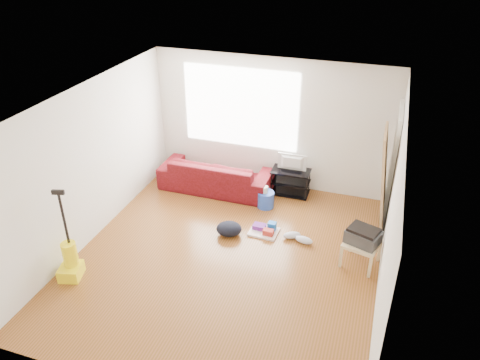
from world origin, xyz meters
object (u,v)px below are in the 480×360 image
(backpack, at_px, (229,235))
(tv_stand, at_px, (290,182))
(sofa, at_px, (216,188))
(side_table, at_px, (362,246))
(vacuum, at_px, (70,261))
(cleaning_tray, at_px, (265,230))
(bucket, at_px, (266,206))

(backpack, bearing_deg, tv_stand, 53.64)
(sofa, xyz_separation_m, side_table, (2.86, -1.44, 0.33))
(tv_stand, distance_m, backpack, 1.77)
(tv_stand, distance_m, vacuum, 4.13)
(cleaning_tray, distance_m, vacuum, 3.06)
(sofa, relative_size, tv_stand, 2.97)
(cleaning_tray, bearing_deg, side_table, -11.56)
(sofa, bearing_deg, cleaning_tray, 139.22)
(bucket, bearing_deg, cleaning_tray, -75.19)
(bucket, distance_m, vacuum, 3.48)
(sofa, height_order, backpack, sofa)
(cleaning_tray, distance_m, backpack, 0.60)
(bucket, bearing_deg, sofa, 163.04)
(side_table, height_order, bucket, side_table)
(sofa, relative_size, bucket, 7.04)
(sofa, distance_m, cleaning_tray, 1.71)
(vacuum, bearing_deg, cleaning_tray, 23.17)
(side_table, distance_m, bucket, 2.12)
(tv_stand, height_order, bucket, tv_stand)
(bucket, height_order, backpack, bucket)
(side_table, distance_m, vacuum, 4.26)
(cleaning_tray, relative_size, vacuum, 0.34)
(tv_stand, distance_m, bucket, 0.72)
(side_table, height_order, vacuum, vacuum)
(bucket, relative_size, backpack, 0.72)
(sofa, bearing_deg, side_table, 153.38)
(cleaning_tray, height_order, vacuum, vacuum)
(bucket, bearing_deg, tv_stand, 62.63)
(tv_stand, bearing_deg, backpack, -112.23)
(side_table, relative_size, vacuum, 0.42)
(bucket, bearing_deg, backpack, -108.28)
(tv_stand, xyz_separation_m, vacuum, (-2.48, -3.30, 0.01))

